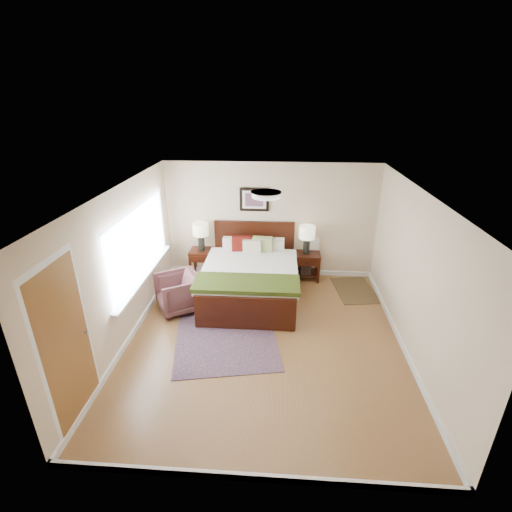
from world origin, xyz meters
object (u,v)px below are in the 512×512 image
at_px(lamp_left, 201,232).
at_px(lamp_right, 307,235).
at_px(nightstand_left, 202,256).
at_px(bed, 250,272).
at_px(nightstand_right, 305,264).
at_px(rug_persian, 226,330).
at_px(armchair, 179,293).

bearing_deg(lamp_left, lamp_right, 0.00).
bearing_deg(nightstand_left, bed, -37.22).
xyz_separation_m(nightstand_right, lamp_left, (-2.27, 0.01, 0.68)).
xyz_separation_m(nightstand_left, rug_persian, (0.80, -2.04, -0.49)).
xyz_separation_m(bed, lamp_right, (1.13, 0.89, 0.47)).
relative_size(lamp_right, armchair, 0.79).
relative_size(nightstand_right, lamp_left, 1.00).
bearing_deg(nightstand_left, armchair, -96.72).
height_order(bed, nightstand_right, bed).
distance_m(lamp_right, armchair, 2.91).
distance_m(lamp_left, rug_persian, 2.45).
bearing_deg(bed, nightstand_right, 37.70).
bearing_deg(nightstand_right, lamp_right, 90.00).
bearing_deg(armchair, lamp_left, 142.98).
bearing_deg(rug_persian, lamp_right, 44.10).
height_order(bed, nightstand_left, bed).
distance_m(lamp_left, lamp_right, 2.27).
xyz_separation_m(nightstand_right, lamp_right, (0.00, 0.01, 0.67)).
bearing_deg(rug_persian, lamp_left, 100.78).
bearing_deg(nightstand_left, rug_persian, -68.52).
bearing_deg(lamp_left, bed, -37.89).
bearing_deg(armchair, nightstand_right, 89.77).
distance_m(bed, lamp_right, 1.51).
bearing_deg(armchair, lamp_right, 89.99).
bearing_deg(rug_persian, bed, 63.58).
relative_size(lamp_left, armchair, 0.79).
distance_m(lamp_right, rug_persian, 2.73).
height_order(nightstand_right, lamp_left, lamp_left).
xyz_separation_m(bed, armchair, (-1.31, -0.54, -0.21)).
bearing_deg(bed, lamp_right, 38.09).
height_order(lamp_left, armchair, lamp_left).
xyz_separation_m(nightstand_right, armchair, (-2.44, -1.42, -0.02)).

